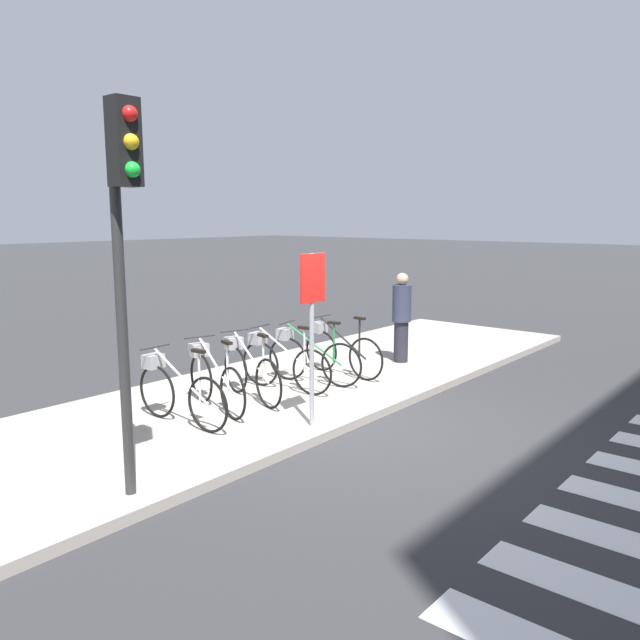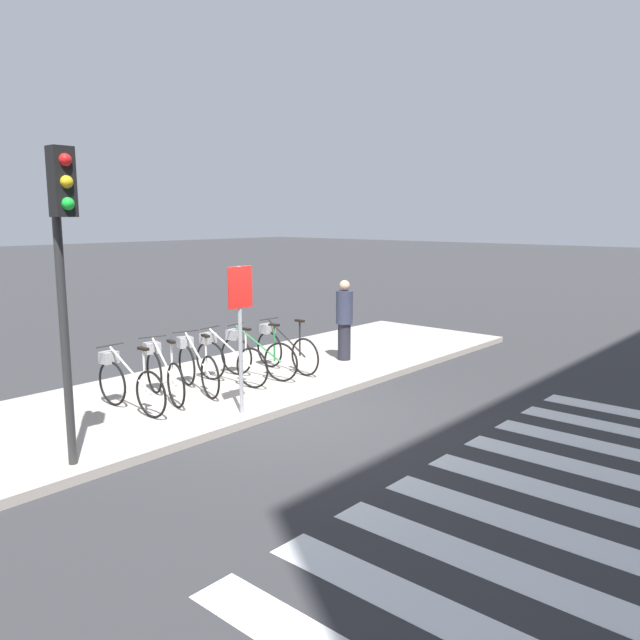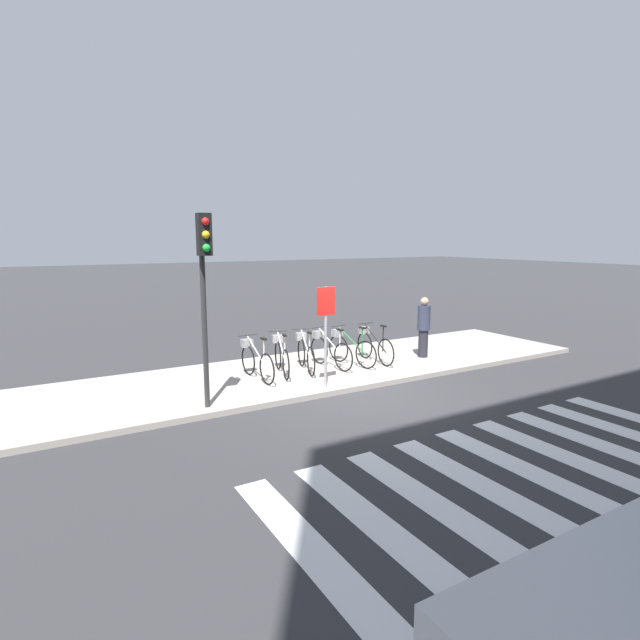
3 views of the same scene
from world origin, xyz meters
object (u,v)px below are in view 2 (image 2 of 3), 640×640
object	(u,v)px
parked_bicycle_0	(127,381)
parked_bicycle_1	(162,371)
parked_bicycle_3	(227,358)
pedestrian	(344,318)
traffic_light	(63,242)
parked_bicycle_4	(254,353)
parked_bicycle_2	(196,364)
parked_bicycle_5	(283,347)
sign_post	(240,314)

from	to	relation	value
parked_bicycle_0	parked_bicycle_1	size ratio (longest dim) A/B	1.03
parked_bicycle_1	parked_bicycle_3	bearing A→B (deg)	-1.74
parked_bicycle_3	pedestrian	world-z (taller)	pedestrian
pedestrian	traffic_light	distance (m)	6.66
parked_bicycle_4	parked_bicycle_3	bearing A→B (deg)	172.85
parked_bicycle_4	traffic_light	world-z (taller)	traffic_light
parked_bicycle_3	pedestrian	distance (m)	2.82
parked_bicycle_2	parked_bicycle_4	bearing A→B (deg)	-4.47
parked_bicycle_4	parked_bicycle_5	xyz separation A→B (m)	(0.72, -0.03, 0.00)
parked_bicycle_1	parked_bicycle_2	xyz separation A→B (m)	(0.64, -0.02, 0.00)
pedestrian	parked_bicycle_0	bearing A→B (deg)	176.20
parked_bicycle_0	pedestrian	size ratio (longest dim) A/B	1.03
parked_bicycle_0	pedestrian	xyz separation A→B (m)	(4.77, -0.32, 0.40)
parked_bicycle_1	sign_post	size ratio (longest dim) A/B	0.75
parked_bicycle_3	sign_post	size ratio (longest dim) A/B	0.76
parked_bicycle_5	sign_post	xyz separation A→B (m)	(-2.26, -1.37, 1.04)
parked_bicycle_4	traffic_light	distance (m)	4.89
traffic_light	parked_bicycle_2	bearing A→B (deg)	27.93
parked_bicycle_2	parked_bicycle_3	bearing A→B (deg)	-2.11
parked_bicycle_3	sign_post	bearing A→B (deg)	-123.21
parked_bicycle_2	parked_bicycle_0	bearing A→B (deg)	-175.71
parked_bicycle_0	traffic_light	xyz separation A→B (m)	(-1.56, -1.44, 2.16)
parked_bicycle_4	pedestrian	distance (m)	2.25
parked_bicycle_1	parked_bicycle_2	distance (m)	0.64
parked_bicycle_0	parked_bicycle_3	distance (m)	2.01
parked_bicycle_0	traffic_light	world-z (taller)	traffic_light
pedestrian	traffic_light	world-z (taller)	traffic_light
traffic_light	parked_bicycle_4	bearing A→B (deg)	19.28
parked_bicycle_2	pedestrian	distance (m)	3.47
parked_bicycle_1	traffic_light	size ratio (longest dim) A/B	0.45
parked_bicycle_4	pedestrian	world-z (taller)	pedestrian
parked_bicycle_3	traffic_light	size ratio (longest dim) A/B	0.46
parked_bicycle_1	sign_post	world-z (taller)	sign_post
parked_bicycle_5	parked_bicycle_4	bearing A→B (deg)	177.30
parked_bicycle_2	parked_bicycle_5	bearing A→B (deg)	-3.82
parked_bicycle_0	parked_bicycle_4	distance (m)	2.58
parked_bicycle_0	pedestrian	distance (m)	4.79
parked_bicycle_2	parked_bicycle_1	bearing A→B (deg)	178.63
parked_bicycle_0	sign_post	world-z (taller)	sign_post
parked_bicycle_3	parked_bicycle_4	bearing A→B (deg)	-7.15
parked_bicycle_5	parked_bicycle_1	bearing A→B (deg)	176.79
sign_post	parked_bicycle_2	bearing A→B (deg)	78.37
parked_bicycle_0	parked_bicycle_1	world-z (taller)	same
sign_post	pedestrian	bearing A→B (deg)	16.15
parked_bicycle_0	parked_bicycle_5	xyz separation A→B (m)	(3.30, -0.03, 0.00)
pedestrian	parked_bicycle_5	bearing A→B (deg)	168.90
parked_bicycle_3	parked_bicycle_5	xyz separation A→B (m)	(1.29, -0.11, 0.00)
parked_bicycle_1	parked_bicycle_3	xyz separation A→B (m)	(1.30, -0.04, 0.00)
parked_bicycle_2	parked_bicycle_3	xyz separation A→B (m)	(0.66, -0.02, 0.00)
sign_post	parked_bicycle_5	bearing A→B (deg)	31.18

